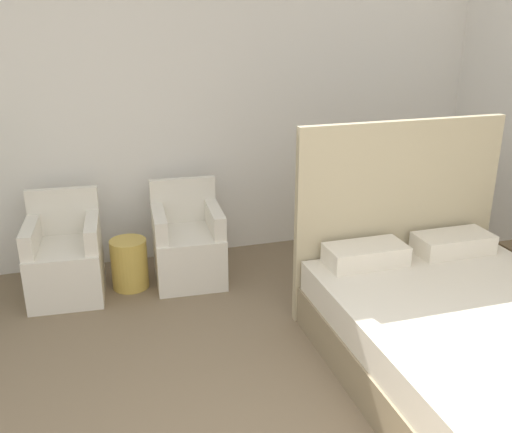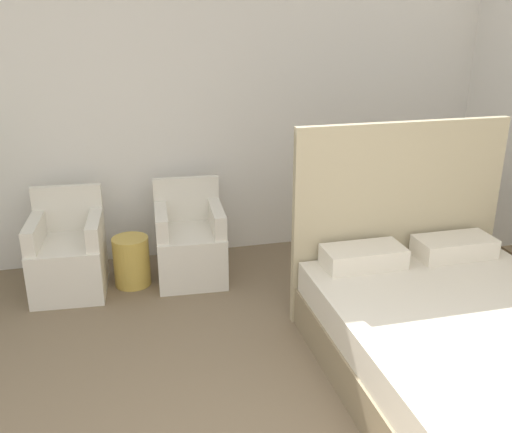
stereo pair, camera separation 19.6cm
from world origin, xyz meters
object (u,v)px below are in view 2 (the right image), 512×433
Objects in this scene: armchair_near_window_left at (69,259)px; armchair_near_window_right at (190,247)px; side_table at (132,261)px; bed at (461,337)px.

armchair_near_window_right is at bearing 4.07° from armchair_near_window_left.
side_table is at bearing 2.90° from armchair_near_window_left.
side_table is at bearing 136.64° from bed.
armchair_near_window_right is 1.97× the size of side_table.
armchair_near_window_left is 1.97× the size of side_table.
bed is 4.87× the size of side_table.
armchair_near_window_left is 1.00m from armchair_near_window_right.
armchair_near_window_left is at bearing -176.67° from armchair_near_window_right.
armchair_near_window_right is at bearing 1.16° from side_table.
armchair_near_window_left is 1.00× the size of armchair_near_window_right.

